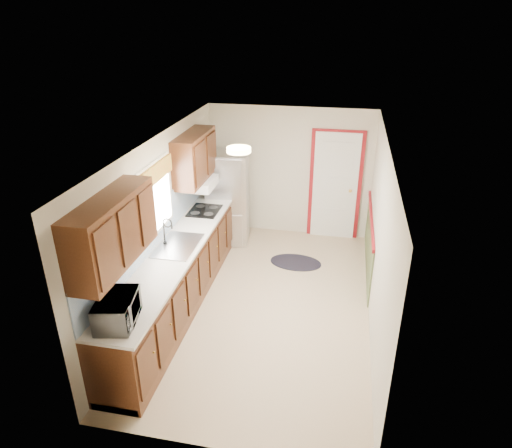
% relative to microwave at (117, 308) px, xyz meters
% --- Properties ---
extents(room_shell, '(3.20, 5.20, 2.52)m').
position_rel_microwave_xyz_m(room_shell, '(1.20, 1.95, 0.07)').
color(room_shell, tan).
rests_on(room_shell, ground).
extents(kitchen_run, '(0.63, 4.00, 2.20)m').
position_rel_microwave_xyz_m(kitchen_run, '(-0.04, 1.66, -0.32)').
color(kitchen_run, '#3C1C0D').
rests_on(kitchen_run, ground).
extents(back_wall_trim, '(1.12, 2.30, 2.08)m').
position_rel_microwave_xyz_m(back_wall_trim, '(2.19, 4.16, -0.24)').
color(back_wall_trim, maroon).
rests_on(back_wall_trim, ground).
extents(ceiling_fixture, '(0.30, 0.30, 0.06)m').
position_rel_microwave_xyz_m(ceiling_fixture, '(0.90, 1.75, 1.23)').
color(ceiling_fixture, '#FFD88C').
rests_on(ceiling_fixture, room_shell).
extents(microwave, '(0.41, 0.60, 0.37)m').
position_rel_microwave_xyz_m(microwave, '(0.00, 0.00, 0.00)').
color(microwave, white).
rests_on(microwave, kitchen_run).
extents(refrigerator, '(0.78, 0.75, 1.69)m').
position_rel_microwave_xyz_m(refrigerator, '(0.18, 3.87, -0.28)').
color(refrigerator, '#B7B7BC').
rests_on(refrigerator, ground).
extents(rug, '(0.91, 0.62, 0.01)m').
position_rel_microwave_xyz_m(rug, '(1.51, 3.24, -1.12)').
color(rug, black).
rests_on(rug, ground).
extents(cooktop, '(0.47, 0.57, 0.02)m').
position_rel_microwave_xyz_m(cooktop, '(0.01, 2.98, -0.18)').
color(cooktop, black).
rests_on(cooktop, kitchen_run).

